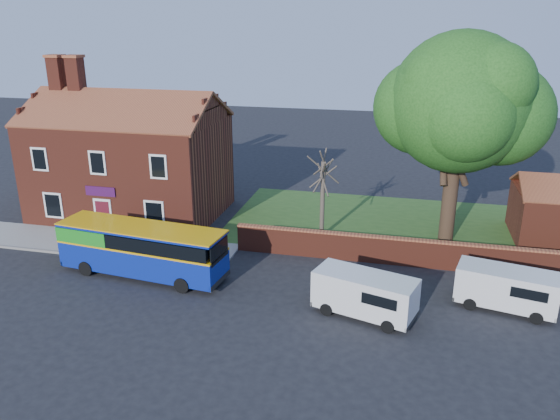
% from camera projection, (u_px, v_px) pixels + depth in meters
% --- Properties ---
extents(ground, '(120.00, 120.00, 0.00)m').
position_uv_depth(ground, '(155.00, 302.00, 26.22)').
color(ground, black).
rests_on(ground, ground).
extents(pavement, '(18.00, 3.50, 0.12)m').
position_uv_depth(pavement, '(90.00, 243.00, 33.00)').
color(pavement, gray).
rests_on(pavement, ground).
extents(kerb, '(18.00, 0.15, 0.14)m').
position_uv_depth(kerb, '(74.00, 254.00, 31.39)').
color(kerb, slate).
rests_on(kerb, ground).
extents(grass_strip, '(26.00, 12.00, 0.04)m').
position_uv_depth(grass_strip, '(429.00, 229.00, 35.33)').
color(grass_strip, '#426B28').
rests_on(grass_strip, ground).
extents(shop_building, '(12.30, 8.13, 10.50)m').
position_uv_depth(shop_building, '(131.00, 165.00, 37.16)').
color(shop_building, maroon).
rests_on(shop_building, ground).
extents(boundary_wall, '(22.00, 0.38, 1.60)m').
position_uv_depth(boundary_wall, '(432.00, 254.00, 29.56)').
color(boundary_wall, maroon).
rests_on(boundary_wall, ground).
extents(bus, '(9.20, 3.26, 2.75)m').
position_uv_depth(bus, '(138.00, 247.00, 28.57)').
color(bus, navy).
rests_on(bus, ground).
extents(van_near, '(4.92, 3.08, 2.01)m').
position_uv_depth(van_near, '(365.00, 293.00, 24.70)').
color(van_near, silver).
rests_on(van_near, ground).
extents(van_far, '(4.73, 2.72, 1.95)m').
position_uv_depth(van_far, '(507.00, 288.00, 25.30)').
color(van_far, silver).
rests_on(van_far, ground).
extents(large_tree, '(10.16, 8.04, 12.39)m').
position_uv_depth(large_tree, '(461.00, 107.00, 31.17)').
color(large_tree, black).
rests_on(large_tree, ground).
extents(bare_tree, '(1.98, 2.36, 5.29)m').
position_uv_depth(bare_tree, '(323.00, 195.00, 33.14)').
color(bare_tree, '#4C4238').
rests_on(bare_tree, ground).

